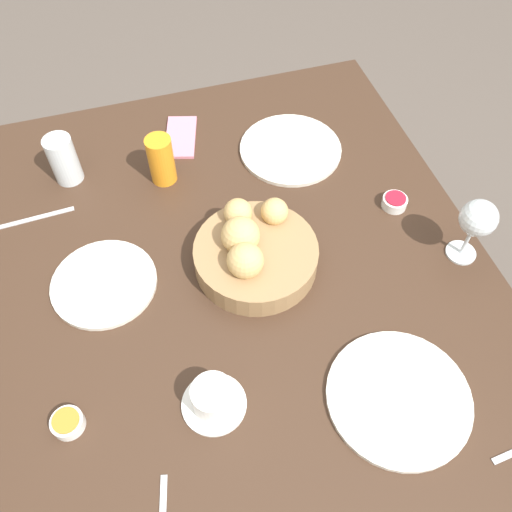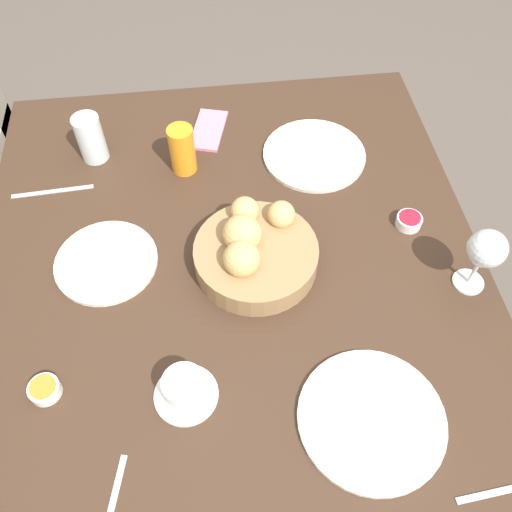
{
  "view_description": "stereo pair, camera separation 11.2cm",
  "coord_description": "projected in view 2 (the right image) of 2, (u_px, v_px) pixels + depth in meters",
  "views": [
    {
      "loc": [
        -0.63,
        0.14,
        1.65
      ],
      "look_at": [
        -0.0,
        -0.05,
        0.75
      ],
      "focal_mm": 38.0,
      "sensor_mm": 36.0,
      "label": 1
    },
    {
      "loc": [
        -0.65,
        0.03,
        1.65
      ],
      "look_at": [
        -0.0,
        -0.05,
        0.75
      ],
      "focal_mm": 38.0,
      "sensor_mm": 36.0,
      "label": 2
    }
  ],
  "objects": [
    {
      "name": "spoon_coffee",
      "position": [
        497.0,
        492.0,
        0.88
      ],
      "size": [
        0.02,
        0.14,
        0.0
      ],
      "color": "#B7B7BC",
      "rests_on": "dining_table"
    },
    {
      "name": "plate_far_center",
      "position": [
        106.0,
        262.0,
        1.14
      ],
      "size": [
        0.22,
        0.22,
        0.01
      ],
      "color": "silver",
      "rests_on": "dining_table"
    },
    {
      "name": "dining_table",
      "position": [
        234.0,
        289.0,
        1.21
      ],
      "size": [
        1.22,
        1.07,
        0.72
      ],
      "color": "#3D281C",
      "rests_on": "ground_plane"
    },
    {
      "name": "jam_bowl_honey",
      "position": [
        45.0,
        389.0,
        0.97
      ],
      "size": [
        0.06,
        0.06,
        0.03
      ],
      "color": "white",
      "rests_on": "dining_table"
    },
    {
      "name": "water_tumbler",
      "position": [
        91.0,
        138.0,
        1.29
      ],
      "size": [
        0.06,
        0.06,
        0.12
      ],
      "color": "silver",
      "rests_on": "dining_table"
    },
    {
      "name": "plate_near_right",
      "position": [
        314.0,
        155.0,
        1.33
      ],
      "size": [
        0.25,
        0.25,
        0.01
      ],
      "color": "silver",
      "rests_on": "dining_table"
    },
    {
      "name": "bread_basket",
      "position": [
        254.0,
        251.0,
        1.12
      ],
      "size": [
        0.26,
        0.26,
        0.12
      ],
      "color": "#99754C",
      "rests_on": "dining_table"
    },
    {
      "name": "coffee_cup",
      "position": [
        185.0,
        389.0,
        0.95
      ],
      "size": [
        0.12,
        0.12,
        0.06
      ],
      "color": "white",
      "rests_on": "dining_table"
    },
    {
      "name": "knife_silver",
      "position": [
        53.0,
        191.0,
        1.27
      ],
      "size": [
        0.02,
        0.19,
        0.0
      ],
      "color": "#B7B7BC",
      "rests_on": "dining_table"
    },
    {
      "name": "cell_phone",
      "position": [
        209.0,
        130.0,
        1.39
      ],
      "size": [
        0.16,
        0.11,
        0.01
      ],
      "color": "pink",
      "rests_on": "dining_table"
    },
    {
      "name": "juice_glass",
      "position": [
        182.0,
        150.0,
        1.26
      ],
      "size": [
        0.06,
        0.06,
        0.12
      ],
      "color": "orange",
      "rests_on": "dining_table"
    },
    {
      "name": "plate_near_left",
      "position": [
        371.0,
        419.0,
        0.95
      ],
      "size": [
        0.26,
        0.26,
        0.01
      ],
      "color": "silver",
      "rests_on": "dining_table"
    },
    {
      "name": "ground_plane",
      "position": [
        241.0,
        394.0,
        1.72
      ],
      "size": [
        10.0,
        10.0,
        0.0
      ],
      "primitive_type": "plane",
      "color": "#564C44"
    },
    {
      "name": "jam_bowl_berry",
      "position": [
        409.0,
        221.0,
        1.2
      ],
      "size": [
        0.06,
        0.06,
        0.03
      ],
      "color": "white",
      "rests_on": "dining_table"
    },
    {
      "name": "wine_glass",
      "position": [
        486.0,
        250.0,
        1.03
      ],
      "size": [
        0.08,
        0.08,
        0.16
      ],
      "color": "silver",
      "rests_on": "dining_table"
    }
  ]
}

